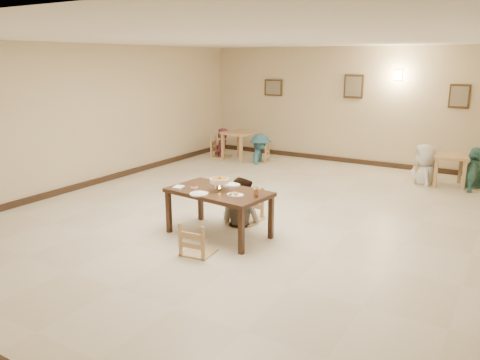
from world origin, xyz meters
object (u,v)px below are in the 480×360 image
Objects in this scene: bg_table_right at (449,161)px; bg_diner_c at (426,144)px; main_diner at (241,177)px; bg_table_left at (240,137)px; drink_glass at (256,192)px; bg_chair_rr at (475,168)px; bg_chair_lr at (260,146)px; chair_near at (198,223)px; main_table at (219,195)px; bg_chair_ll at (221,138)px; bg_diner_a at (221,128)px; bg_diner_b at (260,134)px; chair_far at (245,191)px; bg_chair_rl at (424,164)px; curry_warmer at (219,181)px; bg_diner_d at (477,147)px.

bg_table_right is 0.60m from bg_diner_c.
bg_diner_c is at bearing -108.80° from main_diner.
drink_glass is at bearing -56.48° from bg_table_left.
bg_diner_c is (4.77, 0.02, 0.24)m from bg_table_left.
bg_table_right is at bearing -83.34° from bg_chair_rr.
chair_near is at bearing 6.82° from bg_chair_lr.
bg_chair_rr is (5.76, 0.14, -0.19)m from bg_table_left.
bg_table_left is 1.09× the size of bg_table_right.
bg_chair_lr reaches higher than drink_glass.
drink_glass reaches higher than main_table.
chair_near is 0.96m from drink_glass.
bg_diner_c reaches higher than bg_chair_lr.
main_table is 1.83× the size of bg_table_left.
chair_near is 6.74m from bg_chair_ll.
main_table is 1.85× the size of bg_chair_lr.
bg_diner_a reaches higher than bg_diner_b.
chair_far reaches higher than bg_chair_rl.
main_table is 6.04m from bg_chair_ll.
bg_chair_lr is at bearing 68.51° from bg_diner_a.
main_diner is 0.97× the size of bg_diner_a.
bg_table_right is 0.47× the size of bg_diner_c.
chair_near reaches higher than bg_chair_rl.
bg_diner_c is at bearing 73.89° from drink_glass.
bg_diner_a is (-6.39, -0.09, 0.38)m from bg_chair_rr.
main_diner is 0.91× the size of bg_diner_c.
bg_diner_d is at bearing 59.07° from curry_warmer.
bg_diner_d reaches higher than bg_table_left.
bg_table_right is 5.90m from bg_diner_a.
bg_chair_lr is (-2.02, 4.35, -0.35)m from main_diner.
chair_near is at bearing 141.23° from bg_chair_rl.
main_diner reaches higher than main_table.
bg_chair_ll is at bearing 123.24° from curry_warmer.
curry_warmer is 0.37× the size of bg_chair_lr.
drink_glass is 6.42m from bg_diner_a.
main_table is at bearing 149.72° from bg_diner_d.
curry_warmer is 0.19× the size of bg_diner_c.
bg_diner_c is (2.11, 4.36, 0.08)m from main_diner.
bg_chair_ll reaches higher than chair_far.
chair_far is 0.60× the size of bg_diner_d.
chair_near is 6.15m from bg_chair_lr.
main_diner reaches higher than bg_chair_lr.
main_diner is 5.50m from bg_chair_ll.
main_table is 5.71m from bg_table_right.
main_table is 4.98× the size of curry_warmer.
curry_warmer is (0.01, 0.00, 0.23)m from main_table.
main_diner is 0.93m from drink_glass.
chair_near is 0.56× the size of bg_diner_a.
drink_glass is 0.16× the size of bg_chair_rr.
bg_table_right is 0.51m from bg_chair_rl.
bg_chair_lr is 0.51× the size of bg_diner_c.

